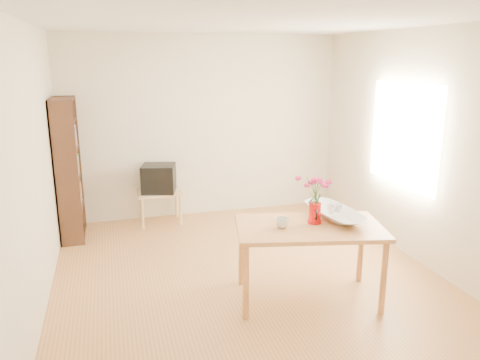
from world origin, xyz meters
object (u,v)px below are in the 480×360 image
object	(u,v)px
table	(309,234)
television	(159,178)
bowl	(336,193)
mug	(282,223)
pitcher	(315,214)

from	to	relation	value
table	television	bearing A→B (deg)	125.95
bowl	mug	bearing A→B (deg)	-169.22
table	pitcher	distance (m)	0.20
mug	television	distance (m)	2.69
table	mug	world-z (taller)	mug
table	pitcher	xyz separation A→B (m)	(0.08, 0.06, 0.17)
mug	pitcher	bearing A→B (deg)	-157.11
table	mug	size ratio (longest dim) A/B	12.55
table	bowl	size ratio (longest dim) A/B	2.81
table	pitcher	world-z (taller)	pitcher
pitcher	bowl	size ratio (longest dim) A/B	0.39
bowl	television	size ratio (longest dim) A/B	1.01
table	bowl	world-z (taller)	bowl
table	television	world-z (taller)	television
bowl	television	xyz separation A→B (m)	(-1.46, 2.43, -0.35)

